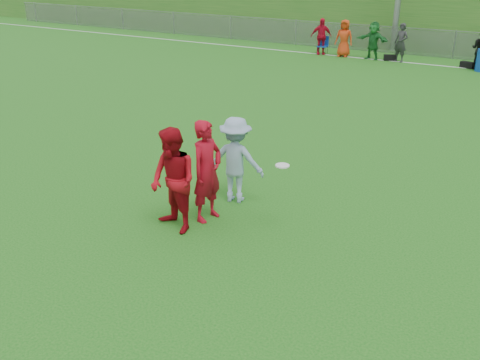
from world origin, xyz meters
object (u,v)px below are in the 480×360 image
Objects in this scene: player_blue at (236,160)px; player_red_left at (207,171)px; frisbee at (282,166)px; player_red_center at (173,181)px.

player_red_left is at bearing 73.65° from player_blue.
frisbee is at bearing 138.31° from player_blue.
player_red_center reaches higher than player_blue.
player_red_left is 7.75× the size of frisbee.
player_blue is 7.02× the size of frisbee.
frisbee is (1.35, -0.73, 0.40)m from player_blue.
player_red_center is at bearing 65.24° from player_blue.
frisbee is (1.40, 0.22, 0.31)m from player_red_left.
player_red_left is at bearing -171.05° from frisbee.
player_red_left is at bearing 87.75° from player_red_center.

